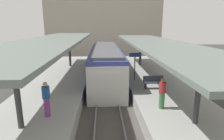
{
  "coord_description": "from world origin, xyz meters",
  "views": [
    {
      "loc": [
        -0.28,
        -12.31,
        5.24
      ],
      "look_at": [
        0.44,
        2.25,
        1.78
      ],
      "focal_mm": 30.05,
      "sensor_mm": 36.0,
      "label": 1
    }
  ],
  "objects_px": {
    "platform_sign": "(135,60)",
    "passenger_mid_platform": "(46,99)",
    "passenger_near_bench": "(162,93)",
    "commuter_train": "(106,64)",
    "platform_bench": "(153,82)"
  },
  "relations": [
    {
      "from": "platform_bench",
      "to": "platform_sign",
      "type": "height_order",
      "value": "platform_sign"
    },
    {
      "from": "commuter_train",
      "to": "platform_sign",
      "type": "height_order",
      "value": "commuter_train"
    },
    {
      "from": "platform_sign",
      "to": "commuter_train",
      "type": "bearing_deg",
      "value": 124.5
    },
    {
      "from": "platform_sign",
      "to": "passenger_near_bench",
      "type": "relative_size",
      "value": 1.34
    },
    {
      "from": "commuter_train",
      "to": "platform_bench",
      "type": "distance_m",
      "value": 6.04
    },
    {
      "from": "passenger_near_bench",
      "to": "passenger_mid_platform",
      "type": "distance_m",
      "value": 5.75
    },
    {
      "from": "platform_sign",
      "to": "passenger_mid_platform",
      "type": "xyz_separation_m",
      "value": [
        -5.16,
        -5.76,
        -0.73
      ]
    },
    {
      "from": "platform_sign",
      "to": "passenger_near_bench",
      "type": "distance_m",
      "value": 5.26
    },
    {
      "from": "commuter_train",
      "to": "platform_sign",
      "type": "bearing_deg",
      "value": -55.5
    },
    {
      "from": "passenger_near_bench",
      "to": "commuter_train",
      "type": "bearing_deg",
      "value": 108.27
    },
    {
      "from": "passenger_mid_platform",
      "to": "platform_sign",
      "type": "bearing_deg",
      "value": 48.15
    },
    {
      "from": "commuter_train",
      "to": "platform_sign",
      "type": "relative_size",
      "value": 5.69
    },
    {
      "from": "commuter_train",
      "to": "passenger_mid_platform",
      "type": "distance_m",
      "value": 9.44
    },
    {
      "from": "platform_bench",
      "to": "platform_sign",
      "type": "xyz_separation_m",
      "value": [
        -0.99,
        1.93,
        1.16
      ]
    },
    {
      "from": "passenger_near_bench",
      "to": "passenger_mid_platform",
      "type": "relative_size",
      "value": 0.96
    }
  ]
}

